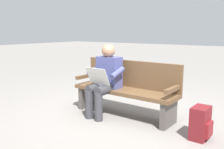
# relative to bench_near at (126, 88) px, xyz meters

# --- Properties ---
(ground_plane) EXTENTS (40.00, 40.00, 0.00)m
(ground_plane) POSITION_rel_bench_near_xyz_m (0.00, 0.07, -0.46)
(ground_plane) COLOR gray
(bench_near) EXTENTS (1.81, 0.53, 0.90)m
(bench_near) POSITION_rel_bench_near_xyz_m (0.00, 0.00, 0.00)
(bench_near) COLOR brown
(bench_near) RESTS_ON ground
(person_seated) EXTENTS (0.58, 0.58, 1.18)m
(person_seated) POSITION_rel_bench_near_xyz_m (0.28, 0.23, 0.17)
(person_seated) COLOR #474C84
(person_seated) RESTS_ON ground
(backpack) EXTENTS (0.25, 0.31, 0.43)m
(backpack) POSITION_rel_bench_near_xyz_m (-1.31, 0.26, -0.25)
(backpack) COLOR maroon
(backpack) RESTS_ON ground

